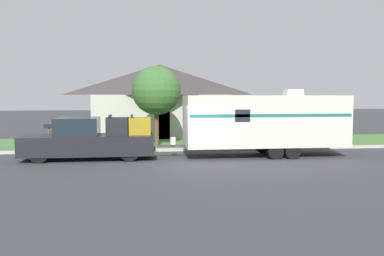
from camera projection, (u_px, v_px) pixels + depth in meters
ground_plane at (192, 162)px, 18.85m from camera, size 120.00×120.00×0.00m
curb_strip at (183, 150)px, 22.55m from camera, size 80.00×0.30×0.14m
lawn_strip at (177, 143)px, 26.16m from camera, size 80.00×7.00×0.03m
house_across_street at (160, 98)px, 31.37m from camera, size 9.94×7.50×5.13m
pickup_truck at (90, 140)px, 19.64m from camera, size 6.05×2.05×2.04m
travel_trailer at (265, 121)px, 20.59m from camera, size 9.02×2.38×3.22m
mailbox at (49, 130)px, 22.68m from camera, size 0.48×0.20×1.41m
tree_in_yard at (156, 91)px, 24.04m from camera, size 2.77×2.77×4.59m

